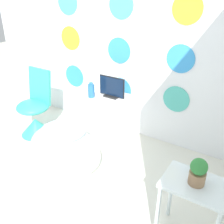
# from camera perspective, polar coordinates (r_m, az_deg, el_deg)

# --- Properties ---
(ground_plane) EXTENTS (12.00, 12.00, 0.00)m
(ground_plane) POSITION_cam_1_polar(r_m,az_deg,el_deg) (2.71, -18.98, -19.42)
(ground_plane) COLOR silver
(wall_back_dotted) EXTENTS (4.42, 0.05, 2.60)m
(wall_back_dotted) POSITION_cam_1_polar(r_m,az_deg,el_deg) (3.29, 2.11, 16.62)
(wall_back_dotted) COLOR white
(wall_back_dotted) RESTS_ON ground_plane
(bathtub) EXTENTS (0.85, 0.58, 0.52)m
(bathtub) POSITION_cam_1_polar(r_m,az_deg,el_deg) (2.88, -10.22, -8.07)
(bathtub) COLOR white
(bathtub) RESTS_ON ground_plane
(chair) EXTENTS (0.43, 0.43, 0.88)m
(chair) POSITION_cam_1_polar(r_m,az_deg,el_deg) (3.62, -16.39, -0.69)
(chair) COLOR #38B2A3
(chair) RESTS_ON ground_plane
(tv_cabinet) EXTENTS (0.54, 0.40, 0.57)m
(tv_cabinet) POSITION_cam_1_polar(r_m,az_deg,el_deg) (3.42, -0.06, -0.98)
(tv_cabinet) COLOR silver
(tv_cabinet) RESTS_ON ground_plane
(tv) EXTENTS (0.35, 0.12, 0.26)m
(tv) POSITION_cam_1_polar(r_m,az_deg,el_deg) (3.25, -0.04, 5.22)
(tv) COLOR black
(tv) RESTS_ON tv_cabinet
(vase) EXTENTS (0.08, 0.08, 0.19)m
(vase) POSITION_cam_1_polar(r_m,az_deg,el_deg) (3.27, -4.55, 4.70)
(vase) COLOR #2D72B7
(vase) RESTS_ON tv_cabinet
(side_table) EXTENTS (0.47, 0.34, 0.59)m
(side_table) POSITION_cam_1_polar(r_m,az_deg,el_deg) (2.14, 17.31, -16.96)
(side_table) COLOR silver
(side_table) RESTS_ON ground_plane
(potted_plant_left) EXTENTS (0.12, 0.12, 0.21)m
(potted_plant_left) POSITION_cam_1_polar(r_m,az_deg,el_deg) (1.99, 18.24, -12.22)
(potted_plant_left) COLOR #8C6B4C
(potted_plant_left) RESTS_ON side_table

